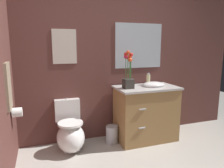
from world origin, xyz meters
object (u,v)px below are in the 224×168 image
(toilet, at_px, (70,133))
(wall_poster, at_px, (64,47))
(toilet_paper_roll, at_px, (17,112))
(soap_bottle, at_px, (148,80))
(wall_mirror, at_px, (139,46))
(trash_bin, at_px, (112,134))
(flower_vase, at_px, (128,74))
(vanity_cabinet, at_px, (146,112))
(hanging_towel, at_px, (8,86))

(toilet, relative_size, wall_poster, 1.42)
(toilet_paper_roll, bearing_deg, wall_poster, 36.25)
(wall_poster, bearing_deg, toilet_paper_roll, -143.75)
(soap_bottle, bearing_deg, toilet_paper_roll, -171.35)
(wall_mirror, height_order, toilet_paper_roll, wall_mirror)
(trash_bin, relative_size, toilet_paper_roll, 2.47)
(trash_bin, xyz_separation_m, toilet_paper_roll, (-1.25, -0.20, 0.54))
(soap_bottle, relative_size, toilet_paper_roll, 1.73)
(flower_vase, relative_size, toilet_paper_roll, 4.99)
(vanity_cabinet, height_order, wall_poster, wall_poster)
(soap_bottle, relative_size, hanging_towel, 0.37)
(soap_bottle, bearing_deg, vanity_cabinet, -126.82)
(wall_poster, height_order, wall_mirror, wall_mirror)
(wall_mirror, bearing_deg, toilet_paper_roll, -165.54)
(flower_vase, relative_size, wall_mirror, 0.69)
(flower_vase, distance_m, wall_mirror, 0.60)
(toilet, bearing_deg, wall_mirror, 12.92)
(vanity_cabinet, xyz_separation_m, wall_poster, (-1.17, 0.29, 1.01))
(flower_vase, distance_m, trash_bin, 0.94)
(toilet_paper_roll, bearing_deg, soap_bottle, 8.65)
(soap_bottle, height_order, toilet_paper_roll, soap_bottle)
(toilet, bearing_deg, flower_vase, -3.31)
(soap_bottle, xyz_separation_m, wall_mirror, (-0.09, 0.18, 0.52))
(vanity_cabinet, height_order, toilet_paper_roll, vanity_cabinet)
(vanity_cabinet, height_order, hanging_towel, hanging_towel)
(soap_bottle, height_order, trash_bin, soap_bottle)
(toilet, height_order, wall_mirror, wall_mirror)
(vanity_cabinet, distance_m, wall_mirror, 1.06)
(vanity_cabinet, distance_m, flower_vase, 0.69)
(trash_bin, xyz_separation_m, wall_poster, (-0.62, 0.26, 1.30))
(soap_bottle, bearing_deg, wall_poster, 172.02)
(toilet, xyz_separation_m, wall_poster, (0.00, 0.27, 1.20))
(trash_bin, bearing_deg, toilet_paper_roll, -170.83)
(trash_bin, distance_m, toilet_paper_roll, 1.38)
(soap_bottle, relative_size, wall_mirror, 0.24)
(toilet, bearing_deg, soap_bottle, 4.15)
(flower_vase, relative_size, trash_bin, 2.02)
(flower_vase, height_order, toilet_paper_roll, flower_vase)
(vanity_cabinet, xyz_separation_m, toilet_paper_roll, (-1.80, -0.17, 0.25))
(toilet, height_order, hanging_towel, hanging_towel)
(wall_poster, xyz_separation_m, wall_mirror, (1.17, 0.00, 0.01))
(flower_vase, distance_m, toilet_paper_roll, 1.54)
(hanging_towel, height_order, toilet_paper_roll, hanging_towel)
(toilet, relative_size, flower_vase, 1.26)
(toilet, distance_m, hanging_towel, 1.08)
(trash_bin, bearing_deg, flower_vase, -13.36)
(wall_poster, bearing_deg, wall_mirror, 0.00)
(vanity_cabinet, xyz_separation_m, hanging_towel, (-1.86, -0.28, 0.58))
(toilet, xyz_separation_m, wall_mirror, (1.17, 0.27, 1.21))
(wall_poster, relative_size, hanging_towel, 0.93)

